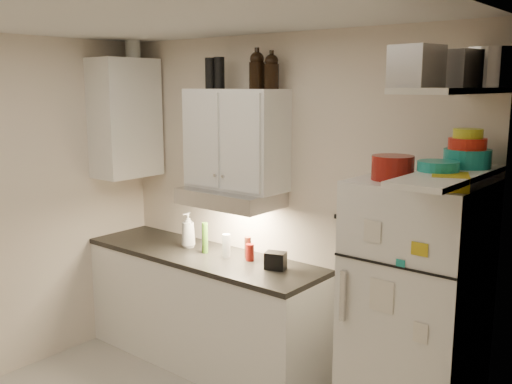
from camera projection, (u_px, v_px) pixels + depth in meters
The scene contains 34 objects.
ceiling at pixel (109, 10), 2.94m from camera, with size 3.20×3.00×0.02m, color silver.
back_wall at pixel (281, 209), 4.33m from camera, with size 3.20×0.02×2.60m, color beige.
right_wall at pixel (383, 331), 2.18m from camera, with size 0.02×3.00×2.60m, color beige.
base_cabinet at pixel (203, 310), 4.60m from camera, with size 2.10×0.60×0.88m, color white.
countertop at pixel (202, 255), 4.51m from camera, with size 2.10×0.62×0.04m, color black.
upper_cabinet at pixel (236, 139), 4.29m from camera, with size 0.80×0.33×0.75m, color white.
side_cabinet at pixel (125, 118), 4.87m from camera, with size 0.33×0.55×1.00m, color white.
range_hood at pixel (231, 197), 4.32m from camera, with size 0.76×0.46×0.12m, color silver.
fridge at pixel (414, 321), 3.37m from camera, with size 0.70×0.68×1.70m, color white.
shelf_hi at pixel (454, 91), 2.90m from camera, with size 0.30×0.95×0.03m, color white.
shelf_lo at pixel (449, 176), 2.98m from camera, with size 0.30×0.95×0.03m, color white.
knife_strip at pixel (361, 221), 3.88m from camera, with size 0.42×0.02×0.03m, color black.
dutch_oven at pixel (393, 168), 3.21m from camera, with size 0.24×0.24×0.14m, color maroon.
book_stack at pixel (450, 182), 2.93m from camera, with size 0.18×0.23×0.08m, color gold.
spice_jar at pixel (429, 174), 3.11m from camera, with size 0.06×0.06×0.11m, color silver.
stock_pot at pixel (490, 68), 3.10m from camera, with size 0.30×0.30×0.21m, color silver.
tin_a at pixel (457, 69), 2.77m from camera, with size 0.18×0.16×0.18m, color #AAAAAD.
tin_b at pixel (416, 66), 2.66m from camera, with size 0.20×0.20×0.20m, color #AAAAAD.
bowl_teal at pixel (467, 158), 3.17m from camera, with size 0.26×0.26×0.10m, color teal.
bowl_orange at pixel (467, 144), 3.15m from camera, with size 0.21×0.21×0.06m, color red.
bowl_yellow at pixel (468, 133), 3.14m from camera, with size 0.16×0.16×0.05m, color #C6CF24.
plates at pixel (438, 166), 3.03m from camera, with size 0.22×0.22×0.05m, color teal.
growler_a at pixel (257, 70), 4.14m from camera, with size 0.12×0.12×0.27m, color black, non-canonical shape.
growler_b at pixel (272, 71), 4.04m from camera, with size 0.11×0.11×0.25m, color black, non-canonical shape.
thermos_a at pixel (219, 73), 4.27m from camera, with size 0.08×0.08×0.23m, color black.
thermos_b at pixel (210, 73), 4.29m from camera, with size 0.08×0.08×0.23m, color black.
side_jar at pixel (133, 48), 4.82m from camera, with size 0.13×0.13×0.17m, color silver.
soap_bottle at pixel (188, 228), 4.64m from camera, with size 0.12×0.12×0.32m, color white.
pepper_mill at pixel (248, 248), 4.36m from camera, with size 0.05×0.05×0.17m, color #592B1A.
oil_bottle at pixel (205, 238), 4.49m from camera, with size 0.05×0.05×0.25m, color #3E6F1B.
vinegar_bottle at pixel (205, 238), 4.51m from camera, with size 0.05×0.05×0.23m, color black.
clear_bottle at pixel (226, 246), 4.38m from camera, with size 0.06×0.06×0.18m, color silver.
red_jar at pixel (250, 252), 4.30m from camera, with size 0.06×0.06×0.13m, color maroon.
caddy at pixel (276, 261), 4.11m from camera, with size 0.15×0.10×0.13m, color black.
Camera 1 is at (2.52, -1.90, 2.23)m, focal length 40.00 mm.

